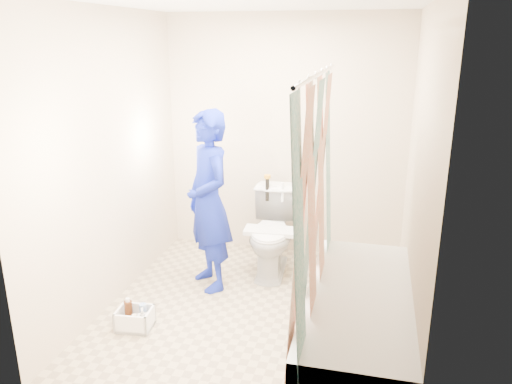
% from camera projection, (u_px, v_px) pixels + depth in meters
% --- Properties ---
extents(floor, '(2.60, 2.60, 0.00)m').
position_uv_depth(floor, '(253.00, 310.00, 4.13)').
color(floor, tan).
rests_on(floor, ground).
extents(ceiling, '(2.40, 2.60, 0.02)m').
position_uv_depth(ceiling, '(253.00, 1.00, 3.41)').
color(ceiling, white).
rests_on(ceiling, wall_back).
extents(wall_back, '(2.40, 0.02, 2.40)m').
position_uv_depth(wall_back, '(285.00, 138.00, 4.98)').
color(wall_back, beige).
rests_on(wall_back, ground).
extents(wall_front, '(2.40, 0.02, 2.40)m').
position_uv_depth(wall_front, '(192.00, 233.00, 2.56)').
color(wall_front, beige).
rests_on(wall_front, ground).
extents(wall_left, '(0.02, 2.60, 2.40)m').
position_uv_depth(wall_left, '(110.00, 161.00, 4.04)').
color(wall_left, beige).
rests_on(wall_left, ground).
extents(wall_right, '(0.02, 2.60, 2.40)m').
position_uv_depth(wall_right, '(419.00, 180.00, 3.50)').
color(wall_right, beige).
rests_on(wall_right, ground).
extents(bathtub, '(0.70, 1.75, 0.50)m').
position_uv_depth(bathtub, '(357.00, 323.00, 3.46)').
color(bathtub, silver).
rests_on(bathtub, ground).
extents(curtain_rod, '(0.02, 1.90, 0.02)m').
position_uv_depth(curtain_rod, '(319.00, 74.00, 3.04)').
color(curtain_rod, silver).
rests_on(curtain_rod, wall_back).
extents(shower_curtain, '(0.06, 1.75, 1.80)m').
position_uv_depth(shower_curtain, '(314.00, 217.00, 3.31)').
color(shower_curtain, white).
rests_on(shower_curtain, curtain_rod).
extents(toilet, '(0.50, 0.80, 0.79)m').
position_uv_depth(toilet, '(273.00, 233.00, 4.71)').
color(toilet, white).
rests_on(toilet, ground).
extents(tank_lid, '(0.50, 0.24, 0.04)m').
position_uv_depth(tank_lid, '(271.00, 231.00, 4.57)').
color(tank_lid, silver).
rests_on(tank_lid, toilet).
extents(tank_internals, '(0.19, 0.06, 0.26)m').
position_uv_depth(tank_internals, '(271.00, 187.00, 4.80)').
color(tank_internals, black).
rests_on(tank_internals, toilet).
extents(plumber, '(0.67, 0.69, 1.60)m').
position_uv_depth(plumber, '(209.00, 202.00, 4.33)').
color(plumber, '#1038A1').
rests_on(plumber, ground).
extents(cleaning_caddy, '(0.28, 0.24, 0.20)m').
position_uv_depth(cleaning_caddy, '(136.00, 319.00, 3.86)').
color(cleaning_caddy, white).
rests_on(cleaning_caddy, ground).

